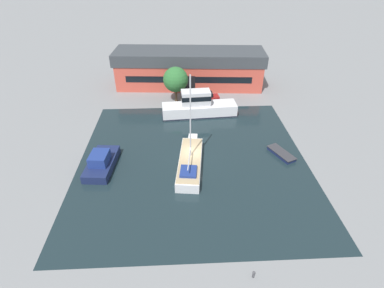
{
  "coord_description": "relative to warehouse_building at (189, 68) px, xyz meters",
  "views": [
    {
      "loc": [
        -1.61,
        -30.68,
        23.0
      ],
      "look_at": [
        0.0,
        2.24,
        1.0
      ],
      "focal_mm": 28.0,
      "sensor_mm": 36.0,
      "label": 1
    }
  ],
  "objects": [
    {
      "name": "warehouse_building",
      "position": [
        0.0,
        0.0,
        0.0
      ],
      "size": [
        28.33,
        9.72,
        6.78
      ],
      "rotation": [
        0.0,
        0.0,
        -0.07
      ],
      "color": "#C64C3D",
      "rests_on": "ground"
    },
    {
      "name": "mooring_bollard",
      "position": [
        3.61,
        -41.05,
        -3.05
      ],
      "size": [
        0.23,
        0.23,
        0.72
      ],
      "color": "#47474C",
      "rests_on": "ground"
    },
    {
      "name": "small_dinghy",
      "position": [
        11.05,
        -24.11,
        -3.17
      ],
      "size": [
        3.12,
        4.37,
        0.5
      ],
      "rotation": [
        0.0,
        0.0,
        0.44
      ],
      "color": "#19234C",
      "rests_on": "water_canal"
    },
    {
      "name": "ground_plane",
      "position": [
        -0.56,
        -24.64,
        -3.43
      ],
      "size": [
        440.0,
        440.0,
        0.0
      ],
      "primitive_type": "plane",
      "color": "gray"
    },
    {
      "name": "parked_car",
      "position": [
        2.71,
        -7.59,
        -2.57
      ],
      "size": [
        4.35,
        2.23,
        1.74
      ],
      "rotation": [
        0.0,
        0.0,
        4.83
      ],
      "color": "maroon",
      "rests_on": "ground"
    },
    {
      "name": "water_canal",
      "position": [
        -0.56,
        -24.64,
        -3.43
      ],
      "size": [
        28.7,
        29.92,
        0.01
      ],
      "primitive_type": "cube",
      "color": "#19282D",
      "rests_on": "ground"
    },
    {
      "name": "motor_cruiser",
      "position": [
        0.92,
        -12.48,
        -1.91
      ],
      "size": [
        12.07,
        3.97,
        4.2
      ],
      "rotation": [
        0.0,
        0.0,
        1.64
      ],
      "color": "white",
      "rests_on": "water_canal"
    },
    {
      "name": "sailboat_moored",
      "position": [
        -0.96,
        -25.88,
        -2.72
      ],
      "size": [
        3.76,
        10.91,
        11.7
      ],
      "rotation": [
        0.0,
        0.0,
        -0.11
      ],
      "color": "white",
      "rests_on": "water_canal"
    },
    {
      "name": "quay_tree_near_building",
      "position": [
        -2.59,
        -7.26,
        0.63
      ],
      "size": [
        4.23,
        4.23,
        6.19
      ],
      "color": "brown",
      "rests_on": "ground"
    },
    {
      "name": "cabin_boat",
      "position": [
        -11.86,
        -25.59,
        -2.63
      ],
      "size": [
        3.55,
        6.87,
        2.26
      ],
      "rotation": [
        0.0,
        0.0,
        -0.09
      ],
      "color": "#19234C",
      "rests_on": "water_canal"
    }
  ]
}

